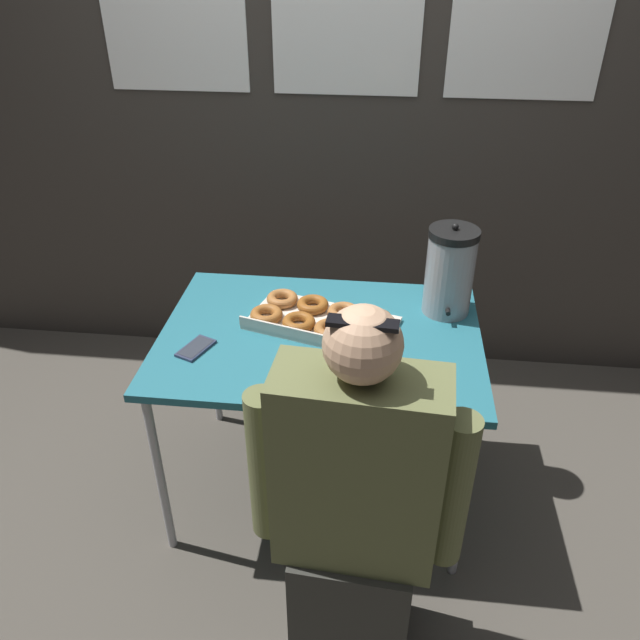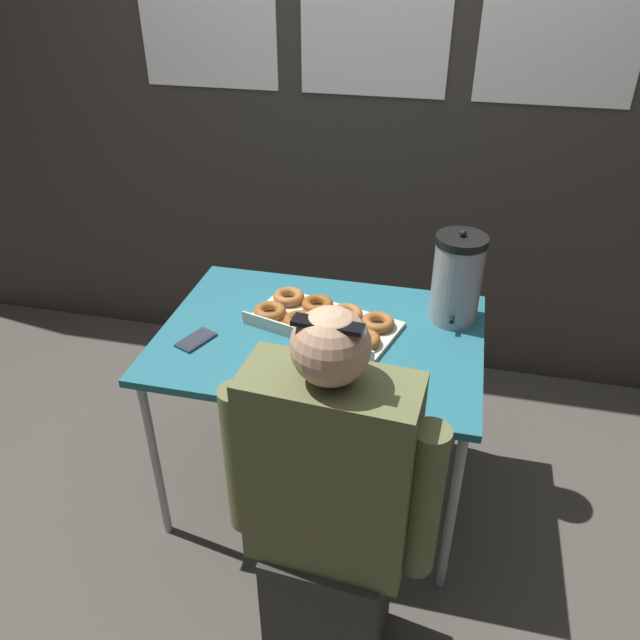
% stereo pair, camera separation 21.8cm
% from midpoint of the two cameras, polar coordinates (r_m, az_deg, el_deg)
% --- Properties ---
extents(ground_plane, '(12.00, 12.00, 0.00)m').
position_cam_midpoint_polar(ground_plane, '(2.71, 2.40, -14.86)').
color(ground_plane, '#4C473F').
extents(back_wall, '(6.00, 0.11, 2.55)m').
position_cam_midpoint_polar(back_wall, '(2.95, 7.08, 18.30)').
color(back_wall, '#38332D').
rests_on(back_wall, ground).
extents(folding_table, '(1.14, 0.81, 0.76)m').
position_cam_midpoint_polar(folding_table, '(2.24, 2.80, -2.54)').
color(folding_table, '#236675').
rests_on(folding_table, ground).
extents(donut_box, '(0.58, 0.41, 0.05)m').
position_cam_midpoint_polar(donut_box, '(2.25, 3.06, -0.04)').
color(donut_box, beige).
rests_on(donut_box, folding_table).
extents(coffee_urn, '(0.18, 0.20, 0.35)m').
position_cam_midpoint_polar(coffee_urn, '(2.29, 15.10, 3.58)').
color(coffee_urn, '#939399').
rests_on(coffee_urn, folding_table).
extents(cell_phone, '(0.12, 0.16, 0.01)m').
position_cam_midpoint_polar(cell_phone, '(2.19, -8.51, -1.89)').
color(cell_phone, '#2D334C').
rests_on(cell_phone, folding_table).
extents(person_seated, '(0.61, 0.27, 1.25)m').
position_cam_midpoint_polar(person_seated, '(1.84, 4.34, -17.19)').
color(person_seated, '#33332D').
rests_on(person_seated, ground).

